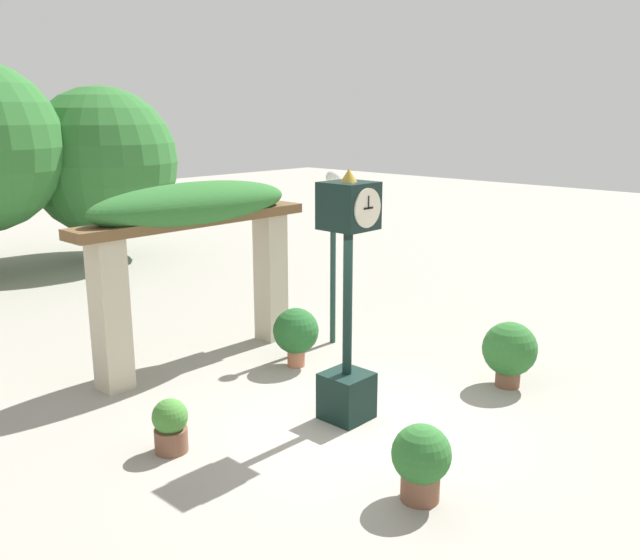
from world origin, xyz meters
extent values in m
plane|color=gray|center=(0.00, 0.00, 0.00)|extent=(60.00, 60.00, 0.00)
cube|color=black|center=(0.02, 0.17, 0.33)|extent=(0.60, 0.60, 0.65)
cylinder|color=black|center=(0.02, 0.17, 1.62)|extent=(0.13, 0.13, 1.94)
cylinder|color=gold|center=(0.02, 0.17, 2.61)|extent=(0.20, 0.20, 0.04)
cube|color=black|center=(0.02, 0.17, 2.94)|extent=(0.61, 0.61, 0.61)
cylinder|color=beige|center=(0.02, -0.14, 2.94)|extent=(0.50, 0.02, 0.50)
cylinder|color=beige|center=(0.02, 0.49, 2.94)|extent=(0.50, 0.02, 0.50)
cube|color=black|center=(0.02, -0.15, 2.94)|extent=(0.17, 0.01, 0.02)
cube|color=black|center=(0.02, -0.15, 3.01)|extent=(0.02, 0.01, 0.16)
cone|color=gold|center=(0.02, 0.17, 3.33)|extent=(0.21, 0.21, 0.17)
cube|color=#BCB299|center=(-1.62, 3.40, 1.17)|extent=(0.45, 0.45, 2.33)
cube|color=#BCB299|center=(1.62, 3.40, 1.17)|extent=(0.45, 0.45, 2.33)
cube|color=brown|center=(0.00, 3.18, 2.41)|extent=(4.29, 0.16, 0.16)
cube|color=brown|center=(0.00, 3.33, 2.41)|extent=(4.29, 0.16, 0.16)
cube|color=brown|center=(0.00, 3.48, 2.41)|extent=(4.29, 0.16, 0.16)
cube|color=brown|center=(0.00, 3.63, 2.41)|extent=(4.29, 0.16, 0.16)
ellipsoid|color=#2D6B2D|center=(0.00, 3.40, 2.67)|extent=(3.74, 1.05, 0.70)
cylinder|color=#B26B4C|center=(0.94, 2.07, 0.16)|extent=(0.29, 0.29, 0.33)
sphere|color=#235B28|center=(0.94, 2.07, 0.61)|extent=(0.75, 0.75, 0.75)
cylinder|color=brown|center=(-2.17, 1.14, 0.15)|extent=(0.41, 0.41, 0.30)
sphere|color=#427F33|center=(-2.17, 1.14, 0.46)|extent=(0.44, 0.44, 0.44)
cylinder|color=brown|center=(-0.95, -1.73, 0.15)|extent=(0.43, 0.43, 0.30)
sphere|color=#2D6B2D|center=(-0.95, -1.73, 0.54)|extent=(0.65, 0.65, 0.65)
cylinder|color=brown|center=(2.56, -0.90, 0.15)|extent=(0.37, 0.37, 0.29)
sphere|color=#2D6B2D|center=(2.56, -0.90, 0.60)|extent=(0.83, 0.83, 0.83)
cylinder|color=#19382D|center=(2.22, 2.41, 1.43)|extent=(0.10, 0.10, 2.86)
sphere|color=white|center=(2.22, 2.41, 2.99)|extent=(0.27, 0.27, 0.27)
cylinder|color=brown|center=(3.32, 12.11, 0.63)|extent=(0.28, 0.28, 1.26)
sphere|color=#2D6B2D|center=(3.32, 12.11, 2.72)|extent=(4.15, 4.15, 4.15)
camera|label=1|loc=(-6.50, -5.44, 4.12)|focal=38.00mm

